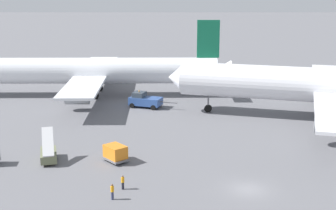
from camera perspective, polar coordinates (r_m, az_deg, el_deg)
The scene contains 8 objects.
ground_plane at distance 56.35m, azimuth 9.06°, elevation -9.54°, with size 600.00×600.00×0.00m, color slate.
airliner_at_gate_left at distance 99.83m, azimuth -10.10°, elevation 3.85°, with size 60.43×42.43×14.90m.
airliner_being_pushed at distance 84.38m, azimuth 17.21°, elevation 2.11°, with size 50.66×48.57×16.39m.
pushback_tug at distance 89.87m, azimuth -2.79°, elevation 0.56°, with size 8.89×4.77×3.03m.
gse_stair_truck_yellow at distance 65.26m, azimuth -13.66°, elevation -5.44°, with size 2.99×4.91×4.06m.
gse_container_dolly_flat at distance 63.57m, azimuth -6.16°, elevation -5.49°, with size 3.75×3.86×2.15m.
ground_crew_ramp_agent_by_cones at distance 55.60m, azimuth -5.32°, elevation -8.81°, with size 0.36×0.50×1.63m.
ground_crew_marshaller_foreground at distance 53.25m, azimuth -6.51°, elevation -9.84°, with size 0.36×0.36×1.75m.
Camera 1 is at (-8.84, -50.86, 22.60)m, focal length 53.07 mm.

